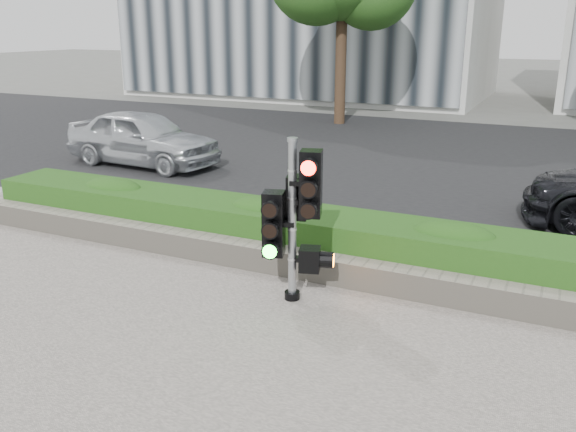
% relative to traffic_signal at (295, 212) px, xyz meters
% --- Properties ---
extents(ground, '(120.00, 120.00, 0.00)m').
position_rel_traffic_signal_xyz_m(ground, '(0.12, -1.23, -1.13)').
color(ground, '#51514C').
rests_on(ground, ground).
extents(road, '(60.00, 13.00, 0.02)m').
position_rel_traffic_signal_xyz_m(road, '(0.12, 8.77, -1.12)').
color(road, black).
rests_on(road, ground).
extents(curb, '(60.00, 0.25, 0.12)m').
position_rel_traffic_signal_xyz_m(curb, '(0.12, 1.92, -1.07)').
color(curb, gray).
rests_on(curb, ground).
extents(stone_wall, '(12.00, 0.32, 0.34)m').
position_rel_traffic_signal_xyz_m(stone_wall, '(0.12, 0.67, -0.93)').
color(stone_wall, gray).
rests_on(stone_wall, sidewalk).
extents(hedge, '(12.00, 1.00, 0.68)m').
position_rel_traffic_signal_xyz_m(hedge, '(0.12, 1.32, -0.76)').
color(hedge, '#3B7223').
rests_on(hedge, sidewalk).
extents(traffic_signal, '(0.72, 0.61, 1.99)m').
position_rel_traffic_signal_xyz_m(traffic_signal, '(0.00, 0.00, 0.00)').
color(traffic_signal, black).
rests_on(traffic_signal, sidewalk).
extents(car_silver, '(3.95, 1.82, 1.31)m').
position_rel_traffic_signal_xyz_m(car_silver, '(-6.35, 5.26, -0.45)').
color(car_silver, silver).
rests_on(car_silver, road).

